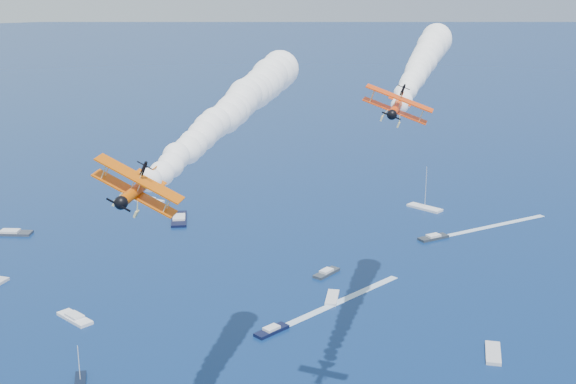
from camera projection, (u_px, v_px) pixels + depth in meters
name	position (u px, v px, depth m)	size (l,w,h in m)	color
biplane_lead	(396.00, 108.00, 104.01)	(8.37, 9.38, 5.65)	#FE4005
biplane_trail	(137.00, 190.00, 74.41)	(8.06, 9.05, 5.45)	#DB5704
smoke_trail_lead	(422.00, 65.00, 130.13)	(41.20, 44.39, 10.46)	white
smoke_trail_trail	(229.00, 112.00, 100.80)	(39.75, 45.67, 10.46)	white
spectator_boats	(75.00, 287.00, 184.62)	(223.85, 179.91, 0.70)	black
boat_wakes	(241.00, 313.00, 171.60)	(241.34, 49.93, 0.04)	white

